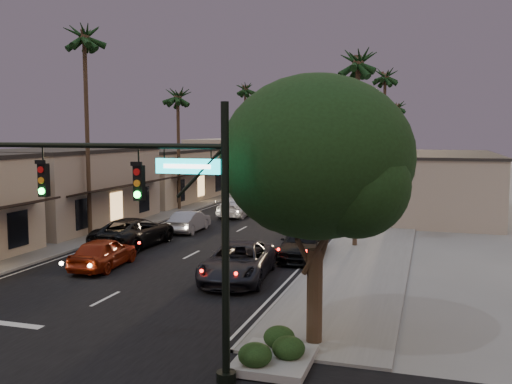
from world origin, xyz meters
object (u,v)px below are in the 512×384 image
Objects in this scene: streetlight_right at (366,149)px; palm_lc at (178,92)px; curbside_black at (302,244)px; traffic_signal at (161,200)px; oncoming_red at (103,253)px; palm_ld at (245,86)px; palm_rb at (385,72)px; palm_rc at (397,104)px; oncoming_silver at (190,221)px; oncoming_pickup at (134,232)px; palm_ra at (358,56)px; arch at (336,142)px; curbside_near at (238,262)px; corner_tree at (318,164)px; streetlight_left at (266,145)px; palm_far at (293,103)px; palm_lb at (84,31)px.

palm_lc is at bearing -149.89° from streetlight_right.
curbside_black is at bearing -46.98° from palm_lc.
streetlight_right is (1.23, 41.00, 0.25)m from traffic_signal.
oncoming_red is 0.85× the size of curbside_black.
palm_rb is (17.20, -11.00, 0.00)m from palm_ld.
palm_ld and palm_rb have the same top height.
palm_rc is 2.70× the size of oncoming_silver.
oncoming_silver is 0.81× the size of curbside_black.
palm_lc is 15.00m from oncoming_silver.
oncoming_pickup is 1.41× the size of oncoming_silver.
palm_ra is at bearing 81.72° from traffic_signal.
arch is at bearing 60.17° from palm_ld.
oncoming_pickup is at bearing 140.76° from curbside_near.
curbside_near is (-4.30, -49.36, -9.61)m from palm_rc.
oncoming_pickup is 10.30m from curbside_near.
corner_tree is 63.26m from arch.
palm_lc is 19.07m from palm_rb.
streetlight_left is at bearing 107.97° from corner_tree.
oncoming_pickup is (4.27, -34.75, -11.53)m from palm_ld.
palm_ra is at bearing 59.15° from curbside_near.
palm_lc is 23.99m from oncoming_red.
oncoming_pickup is at bearing -86.07° from palm_far.
palm_lb is 27.94m from palm_rb.
oncoming_silver is (3.76, -32.04, -4.58)m from streetlight_left.
oncoming_pickup is at bearing -114.44° from streetlight_right.
streetlight_left is 0.63× the size of palm_rb.
palm_ld reaches higher than palm_far.
curbside_black is (13.12, -37.86, -4.52)m from streetlight_left.
corner_tree is at bearing -57.66° from palm_lc.
palm_lc is 0.86× the size of palm_rb.
curbside_black is at bearing -91.66° from streetlight_right.
oncoming_red is at bearing 149.75° from corner_tree.
corner_tree is at bearing 42.31° from traffic_signal.
palm_ld is 2.22× the size of oncoming_pickup.
palm_far is at bearing 89.25° from palm_ld.
palm_far is (-16.90, 54.00, 0.00)m from palm_ra.
palm_ld is 23.02m from palm_far.
streetlight_right is at bearing -65.24° from palm_far.
oncoming_red is at bearing -84.89° from streetlight_left.
streetlight_right and streetlight_left have the same top height.
palm_lc is at bearing 129.02° from curbside_black.
oncoming_pickup is at bearing 76.28° from oncoming_silver.
palm_ra reaches higher than curbside_near.
oncoming_red is (-11.65, -29.25, -11.61)m from palm_rb.
streetlight_left is 45.01m from curbside_near.
corner_tree is 24.36m from palm_lb.
oncoming_red is at bearing 172.90° from curbside_near.
curbside_near is at bearing -78.75° from palm_far.
corner_tree is at bearing 122.15° from oncoming_silver.
streetlight_right is 36.85m from palm_far.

